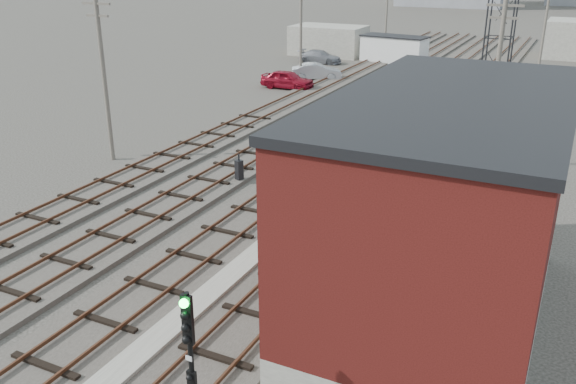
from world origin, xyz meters
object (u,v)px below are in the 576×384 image
Objects in this scene: signal_mast at (190,359)px; switch_stand at (239,170)px; car_silver at (317,72)px; car_grey at (320,57)px; site_trailer at (394,49)px; car_red at (287,79)px.

signal_mast reaches higher than switch_stand.
signal_mast is 0.91× the size of car_silver.
car_grey is at bearing -4.55° from car_silver.
site_trailer is at bearing -43.48° from car_silver.
site_trailer is at bearing 102.03° from signal_mast.
car_red is 4.70m from car_silver.
car_grey is (-2.55, 13.02, -0.12)m from car_red.
car_silver is (-15.11, 41.87, -1.67)m from signal_mast.
site_trailer is 1.55× the size of car_red.
car_red is (-15.80, 37.22, -1.63)m from signal_mast.
car_silver is at bearing 127.55° from switch_stand.
signal_mast is at bearing -40.87° from switch_stand.
signal_mast reaches higher than car_silver.
signal_mast is 0.58× the size of site_trailer.
car_red is at bearing 113.00° from signal_mast.
signal_mast is 2.88× the size of switch_stand.
switch_stand is at bearing -160.38° from car_red.
signal_mast is 40.47m from car_red.
site_trailer is 1.55× the size of car_grey.
site_trailer is at bearing 117.47° from switch_stand.
switch_stand is at bearing -77.78° from site_trailer.
car_red reaches higher than car_grey.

